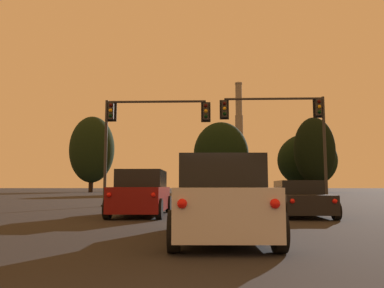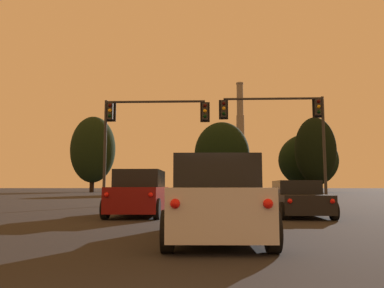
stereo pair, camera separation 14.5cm
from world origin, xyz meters
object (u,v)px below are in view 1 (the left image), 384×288
sedan_right_lane_front (299,199)px  smokestack (239,147)px  suv_center_lane_second (220,199)px  traffic_light_overhead_left (141,124)px  traffic_light_overhead_right (290,122)px  suv_left_lane_front (142,193)px

sedan_right_lane_front → smokestack: size_ratio=0.10×
suv_center_lane_second → traffic_light_overhead_left: bearing=106.1°
traffic_light_overhead_right → smokestack: 143.34m
traffic_light_overhead_left → suv_left_lane_front: bearing=-79.3°
traffic_light_overhead_right → traffic_light_overhead_left: bearing=-175.9°
suv_left_lane_front → smokestack: smokestack is taller
traffic_light_overhead_left → smokestack: 144.95m
suv_center_lane_second → smokestack: bearing=83.2°
suv_left_lane_front → suv_center_lane_second: bearing=-67.1°
suv_center_lane_second → traffic_light_overhead_left: (-4.23, 13.56, 4.08)m
sedan_right_lane_front → suv_left_lane_front: bearing=-178.2°
sedan_right_lane_front → traffic_light_overhead_left: bearing=140.5°
suv_center_lane_second → traffic_light_overhead_right: bearing=69.6°
traffic_light_overhead_left → suv_center_lane_second: bearing=-72.7°
suv_center_lane_second → traffic_light_overhead_right: 15.64m
traffic_light_overhead_right → smokestack: bearing=85.9°
traffic_light_overhead_right → smokestack: size_ratio=0.14×
suv_center_lane_second → smokestack: (15.21, 156.53, 17.89)m
sedan_right_lane_front → smokestack: (11.71, 149.79, 18.12)m
sedan_right_lane_front → suv_center_lane_second: suv_center_lane_second is taller
sedan_right_lane_front → suv_center_lane_second: bearing=-115.5°
suv_left_lane_front → traffic_light_overhead_left: traffic_light_overhead_left is taller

